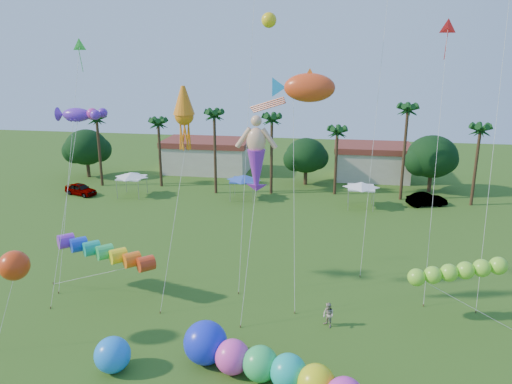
% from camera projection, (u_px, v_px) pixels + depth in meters
% --- Properties ---
extents(tree_line, '(69.46, 8.91, 11.00)m').
position_uv_depth(tree_line, '(325.00, 156.00, 65.24)').
color(tree_line, '#3A2819').
rests_on(tree_line, ground).
extents(buildings_row, '(35.00, 7.00, 4.00)m').
position_uv_depth(buildings_row, '(280.00, 161.00, 72.61)').
color(buildings_row, beige).
rests_on(buildings_row, ground).
extents(tent_row, '(31.00, 4.00, 0.60)m').
position_uv_depth(tent_row, '(243.00, 179.00, 59.92)').
color(tent_row, white).
rests_on(tent_row, ground).
extents(car_a, '(4.66, 3.07, 1.48)m').
position_uv_depth(car_a, '(81.00, 189.00, 62.82)').
color(car_a, '#4C4C54').
rests_on(car_a, ground).
extents(car_b, '(4.85, 2.93, 1.51)m').
position_uv_depth(car_b, '(427.00, 200.00, 58.54)').
color(car_b, '#4C4C54').
rests_on(car_b, ground).
extents(spectator_b, '(1.04, 1.06, 1.72)m').
position_uv_depth(spectator_b, '(328.00, 315.00, 33.21)').
color(spectator_b, '#AEA391').
rests_on(spectator_b, ground).
extents(caterpillar_inflatable, '(12.25, 6.75, 2.59)m').
position_uv_depth(caterpillar_inflatable, '(274.00, 369.00, 27.27)').
color(caterpillar_inflatable, '#FF43BD').
rests_on(caterpillar_inflatable, ground).
extents(blue_ball, '(2.09, 2.09, 2.09)m').
position_uv_depth(blue_ball, '(113.00, 355.00, 28.64)').
color(blue_ball, '#1C82FF').
rests_on(blue_ball, ground).
extents(rainbow_tube, '(10.17, 5.21, 3.57)m').
position_uv_depth(rainbow_tube, '(120.00, 262.00, 36.24)').
color(rainbow_tube, red).
rests_on(rainbow_tube, ground).
extents(green_worm, '(9.70, 2.92, 3.89)m').
position_uv_depth(green_worm, '(417.00, 277.00, 33.43)').
color(green_worm, '#88E533').
rests_on(green_worm, ground).
extents(orange_ball_kite, '(2.60, 2.36, 6.29)m').
position_uv_depth(orange_ball_kite, '(14.00, 266.00, 30.05)').
color(orange_ball_kite, red).
rests_on(orange_ball_kite, ground).
extents(merman_kite, '(2.10, 3.96, 13.31)m').
position_uv_depth(merman_kite, '(256.00, 159.00, 33.23)').
color(merman_kite, '#ECB086').
rests_on(merman_kite, ground).
extents(fish_kite, '(5.72, 6.32, 16.40)m').
position_uv_depth(fish_kite, '(309.00, 88.00, 35.17)').
color(fish_kite, '#EB461A').
rests_on(fish_kite, ground).
extents(squid_kite, '(1.93, 4.74, 15.56)m').
position_uv_depth(squid_kite, '(184.00, 116.00, 34.86)').
color(squid_kite, orange).
rests_on(squid_kite, ground).
extents(lobster_kite, '(4.08, 5.74, 14.07)m').
position_uv_depth(lobster_kite, '(77.00, 115.00, 35.73)').
color(lobster_kite, '#6627C6').
rests_on(lobster_kite, ground).
extents(delta_kite_red, '(1.36, 5.18, 19.98)m').
position_uv_depth(delta_kite_red, '(448.00, 32.00, 35.24)').
color(delta_kite_red, red).
rests_on(delta_kite_red, ground).
extents(delta_kite_green, '(1.83, 4.74, 18.66)m').
position_uv_depth(delta_kite_green, '(79.00, 51.00, 36.91)').
color(delta_kite_green, green).
rests_on(delta_kite_green, ground).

